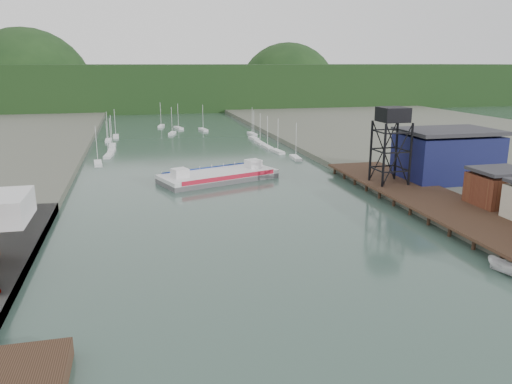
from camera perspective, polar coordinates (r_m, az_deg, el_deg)
name	(u,v)px	position (r m, az deg, el deg)	size (l,w,h in m)	color
ground	(345,373)	(48.33, 10.12, -19.70)	(600.00, 600.00, 0.00)	#2A4138
east_pier	(431,199)	(100.77, 19.34, -0.73)	(14.00, 70.00, 2.45)	black
lift_tower	(393,119)	(108.27, 15.35, 8.01)	(6.50, 6.50, 16.00)	black
blue_shed	(447,155)	(118.99, 20.97, 3.93)	(20.50, 14.50, 11.30)	#0C1337
marina_sailboats	(186,141)	(177.59, -7.97, 5.78)	(57.71, 92.65, 0.90)	silver
distant_hills	(154,89)	(338.29, -11.61, 11.44)	(500.00, 120.00, 80.00)	black
chain_ferry	(218,176)	(118.39, -4.32, 1.88)	(29.43, 19.48, 3.94)	#545457
motorboat	(504,267)	(73.89, 26.53, -7.68)	(1.94, 5.17, 1.99)	silver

